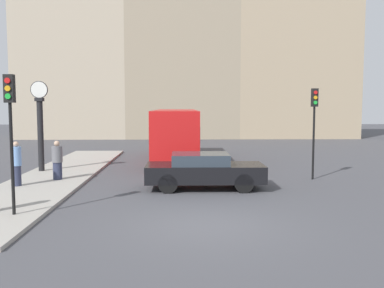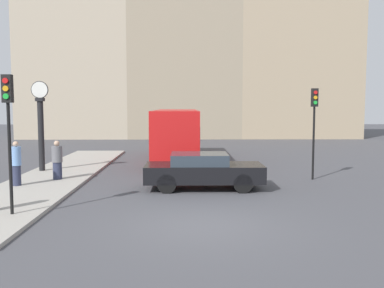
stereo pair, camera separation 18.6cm
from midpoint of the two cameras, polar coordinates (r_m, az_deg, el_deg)
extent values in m
plane|color=#47474C|center=(11.41, 1.93, -10.74)|extent=(120.00, 120.00, 0.00)
cube|color=#A39E93|center=(19.75, -17.17, -4.01)|extent=(3.13, 19.52, 0.11)
cube|color=#B7A88E|center=(43.40, -15.19, 13.43)|extent=(10.38, 5.00, 19.00)
cube|color=gray|center=(42.02, -0.84, 12.68)|extent=(10.53, 5.00, 17.24)
cube|color=tan|center=(43.24, 14.01, 9.70)|extent=(11.31, 5.00, 13.32)
cube|color=black|center=(16.06, 1.93, -3.84)|extent=(4.39, 1.83, 0.63)
cube|color=#2D3842|center=(15.98, 1.31, -2.00)|extent=(2.11, 1.64, 0.41)
cylinder|color=black|center=(17.02, 6.39, -4.26)|extent=(0.70, 0.22, 0.70)
cylinder|color=black|center=(15.45, 7.15, -5.23)|extent=(0.70, 0.22, 0.70)
cylinder|color=black|center=(16.89, -2.84, -4.30)|extent=(0.70, 0.22, 0.70)
cylinder|color=black|center=(15.31, -3.04, -5.29)|extent=(0.70, 0.22, 0.70)
cube|color=red|center=(24.01, -1.85, 1.55)|extent=(2.30, 9.67, 2.51)
cube|color=#1E232D|center=(24.00, -1.86, 1.94)|extent=(2.32, 9.48, 0.75)
cylinder|color=black|center=(27.10, 0.39, -0.50)|extent=(0.28, 0.90, 0.90)
cylinder|color=black|center=(27.13, -3.88, -0.51)|extent=(0.28, 0.90, 0.90)
cylinder|color=black|center=(21.14, 0.77, -2.10)|extent=(0.28, 0.90, 0.90)
cylinder|color=black|center=(21.18, -4.71, -2.11)|extent=(0.28, 0.90, 0.90)
cylinder|color=black|center=(12.75, -22.71, -1.85)|extent=(0.09, 0.09, 3.09)
cube|color=black|center=(12.67, -23.01, 6.81)|extent=(0.26, 0.20, 0.76)
cylinder|color=red|center=(12.57, -23.25, 7.77)|extent=(0.15, 0.04, 0.15)
cylinder|color=orange|center=(12.56, -23.22, 6.82)|extent=(0.15, 0.04, 0.15)
cylinder|color=green|center=(12.56, -23.18, 5.87)|extent=(0.15, 0.04, 0.15)
cylinder|color=black|center=(18.69, 16.16, 0.08)|extent=(0.09, 0.09, 3.07)
cube|color=black|center=(18.62, 16.31, 5.96)|extent=(0.26, 0.20, 0.76)
cylinder|color=red|center=(18.51, 16.44, 6.61)|extent=(0.15, 0.04, 0.15)
cylinder|color=orange|center=(18.51, 16.42, 5.97)|extent=(0.15, 0.04, 0.15)
cylinder|color=green|center=(18.51, 16.41, 5.32)|extent=(0.15, 0.04, 0.15)
cylinder|color=black|center=(20.86, -19.23, 1.00)|extent=(0.27, 0.27, 3.20)
cube|color=black|center=(20.81, -19.37, 5.62)|extent=(0.35, 0.35, 0.16)
cylinder|color=black|center=(20.82, -19.41, 6.84)|extent=(0.79, 0.04, 0.79)
cylinder|color=white|center=(20.82, -19.41, 6.84)|extent=(0.73, 0.06, 0.73)
cylinder|color=#2D334C|center=(17.40, -22.05, -3.91)|extent=(0.31, 0.31, 0.76)
cylinder|color=#729ED8|center=(17.31, -22.13, -1.51)|extent=(0.36, 0.36, 0.71)
sphere|color=tan|center=(17.26, -22.18, 0.00)|extent=(0.20, 0.20, 0.20)
cylinder|color=#2D334C|center=(18.34, -17.22, -3.41)|extent=(0.36, 0.36, 0.70)
cylinder|color=slate|center=(18.25, -17.28, -1.29)|extent=(0.42, 0.42, 0.66)
sphere|color=tan|center=(18.21, -17.32, 0.08)|extent=(0.22, 0.22, 0.22)
camera|label=1|loc=(0.09, -89.73, 0.02)|focal=40.00mm
camera|label=2|loc=(0.09, 90.27, -0.02)|focal=40.00mm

